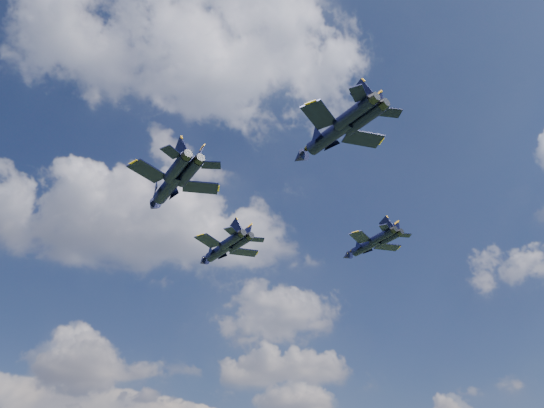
{
  "coord_description": "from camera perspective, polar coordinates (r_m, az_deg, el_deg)",
  "views": [
    {
      "loc": [
        -2.83,
        -73.59,
        14.62
      ],
      "look_at": [
        6.09,
        -3.26,
        57.22
      ],
      "focal_mm": 35.0,
      "sensor_mm": 36.0,
      "label": 1
    }
  ],
  "objects": [
    {
      "name": "jet_lead",
      "position": [
        99.83,
        -5.78,
        -5.09
      ],
      "size": [
        12.49,
        16.66,
        4.07
      ],
      "rotation": [
        0.0,
        0.0,
        0.53
      ],
      "color": "black"
    },
    {
      "name": "jet_slot",
      "position": [
        71.14,
        5.94,
        7.16
      ],
      "size": [
        12.74,
        16.99,
        4.15
      ],
      "rotation": [
        0.0,
        0.0,
        0.53
      ],
      "color": "black"
    },
    {
      "name": "jet_right",
      "position": [
        94.28,
        9.94,
        -4.53
      ],
      "size": [
        10.48,
        14.17,
        3.43
      ],
      "rotation": [
        0.0,
        0.0,
        0.49
      ],
      "color": "black"
    },
    {
      "name": "jet_left",
      "position": [
        77.75,
        -11.2,
        1.68
      ],
      "size": [
        12.7,
        17.48,
        4.16
      ],
      "rotation": [
        0.0,
        0.0,
        0.42
      ],
      "color": "black"
    }
  ]
}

